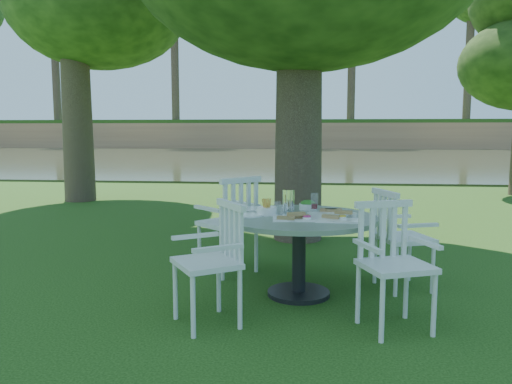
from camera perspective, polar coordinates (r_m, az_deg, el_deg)
ground at (r=5.09m, az=-0.24°, el=-9.81°), size 140.00×140.00×0.00m
table at (r=4.46m, az=4.95°, el=-4.54°), size 1.37×1.37×0.72m
chair_ne at (r=4.81m, az=15.60°, el=-4.37°), size 0.57×0.59×0.93m
chair_nw at (r=5.11m, az=-2.57°, el=-2.93°), size 0.70×0.70×1.01m
chair_sw at (r=3.84m, az=-4.40°, el=-6.96°), size 0.62×0.63×0.93m
chair_se at (r=3.90m, az=15.03°, el=-6.89°), size 0.60×0.58×0.94m
tableware at (r=4.49m, az=4.34°, el=-2.11°), size 1.09×0.81×0.21m
river at (r=27.89m, az=4.94°, el=3.86°), size 100.00×28.00×0.12m
far_bank at (r=46.33m, az=5.84°, el=14.03°), size 100.00×18.00×15.20m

